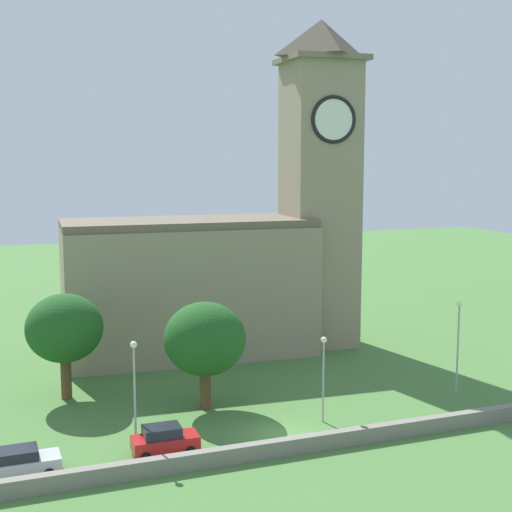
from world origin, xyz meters
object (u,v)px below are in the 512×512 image
(car_silver, at_px, (18,462))
(streetlamp_central, at_px, (323,364))
(car_red, at_px, (164,440))
(streetlamp_east_mid, at_px, (458,333))
(church, at_px, (232,253))
(streetlamp_west_mid, at_px, (134,377))
(tree_churchyard, at_px, (205,339))
(tree_riverside_east, at_px, (64,329))

(car_silver, distance_m, streetlamp_central, 20.74)
(car_red, bearing_deg, streetlamp_central, 7.73)
(car_red, bearing_deg, streetlamp_east_mid, 7.50)
(church, xyz_separation_m, streetlamp_west_mid, (-13.39, -20.30, -4.69))
(streetlamp_west_mid, bearing_deg, car_red, -46.75)
(car_silver, height_order, car_red, car_red)
(car_silver, bearing_deg, streetlamp_east_mid, 5.60)
(streetlamp_west_mid, bearing_deg, streetlamp_central, 0.06)
(streetlamp_east_mid, height_order, tree_churchyard, tree_churchyard)
(streetlamp_east_mid, xyz_separation_m, tree_churchyard, (-19.20, 3.95, 0.31))
(streetlamp_west_mid, distance_m, tree_riverside_east, 11.85)
(streetlamp_west_mid, xyz_separation_m, streetlamp_east_mid, (25.48, 1.58, 0.24))
(streetlamp_central, distance_m, streetlamp_east_mid, 12.41)
(car_silver, xyz_separation_m, streetlamp_west_mid, (7.22, 1.62, 3.84))
(tree_churchyard, distance_m, tree_riverside_east, 11.04)
(tree_churchyard, height_order, tree_riverside_east, tree_riverside_east)
(streetlamp_east_mid, height_order, tree_riverside_east, tree_riverside_east)
(car_red, relative_size, tree_churchyard, 0.52)
(tree_churchyard, bearing_deg, car_red, -124.03)
(church, distance_m, streetlamp_east_mid, 22.72)
(car_red, height_order, streetlamp_west_mid, streetlamp_west_mid)
(car_silver, distance_m, streetlamp_west_mid, 8.33)
(tree_churchyard, bearing_deg, car_silver, -152.08)
(car_silver, bearing_deg, streetlamp_central, 4.59)
(tree_riverside_east, bearing_deg, church, 28.36)
(streetlamp_east_mid, bearing_deg, church, 122.85)
(tree_churchyard, bearing_deg, church, 64.30)
(church, height_order, streetlamp_west_mid, church)
(tree_riverside_east, bearing_deg, streetlamp_central, -35.07)
(streetlamp_west_mid, relative_size, streetlamp_central, 1.15)
(streetlamp_west_mid, relative_size, streetlamp_east_mid, 0.94)
(streetlamp_west_mid, bearing_deg, tree_churchyard, 41.36)
(church, height_order, streetlamp_central, church)
(car_silver, height_order, streetlamp_west_mid, streetlamp_west_mid)
(streetlamp_east_mid, xyz_separation_m, tree_riverside_east, (-28.53, 9.84, 0.57))
(tree_churchyard, bearing_deg, tree_riverside_east, 147.74)
(car_red, xyz_separation_m, tree_riverside_east, (-4.54, 13.00, 4.55))
(tree_riverside_east, bearing_deg, streetlamp_east_mid, -19.03)
(streetlamp_west_mid, height_order, tree_riverside_east, tree_riverside_east)
(car_silver, xyz_separation_m, car_red, (8.70, 0.05, 0.09))
(church, xyz_separation_m, car_silver, (-20.61, -21.92, -8.53))
(tree_churchyard, bearing_deg, streetlamp_west_mid, -138.64)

